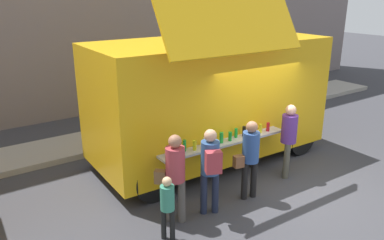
# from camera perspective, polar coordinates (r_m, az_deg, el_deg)

# --- Properties ---
(ground_plane) EXTENTS (60.00, 60.00, 0.00)m
(ground_plane) POSITION_cam_1_polar(r_m,az_deg,el_deg) (8.75, 14.35, -10.00)
(ground_plane) COLOR #38383D
(curb_strip) EXTENTS (28.00, 1.60, 0.15)m
(curb_strip) POSITION_cam_1_polar(r_m,az_deg,el_deg) (10.74, -23.94, -5.11)
(curb_strip) COLOR #9E998E
(curb_strip) RESTS_ON ground
(food_truck_main) EXTENTS (5.78, 3.15, 3.99)m
(food_truck_main) POSITION_cam_1_polar(r_m,az_deg,el_deg) (9.43, 2.71, 3.47)
(food_truck_main) COLOR #EBAC14
(food_truck_main) RESTS_ON ground
(trash_bin) EXTENTS (0.60, 0.60, 0.99)m
(trash_bin) POSITION_cam_1_polar(r_m,az_deg,el_deg) (13.97, 9.95, 3.39)
(trash_bin) COLOR #2E6338
(trash_bin) RESTS_ON ground
(customer_front_ordering) EXTENTS (0.55, 0.34, 1.68)m
(customer_front_ordering) POSITION_cam_1_polar(r_m,az_deg,el_deg) (7.85, 8.53, -4.94)
(customer_front_ordering) COLOR black
(customer_front_ordering) RESTS_ON ground
(customer_mid_with_backpack) EXTENTS (0.45, 0.56, 1.72)m
(customer_mid_with_backpack) POSITION_cam_1_polar(r_m,az_deg,el_deg) (7.20, 2.75, -6.50)
(customer_mid_with_backpack) COLOR #1D2339
(customer_mid_with_backpack) RESTS_ON ground
(customer_rear_waiting) EXTENTS (0.50, 0.49, 1.72)m
(customer_rear_waiting) POSITION_cam_1_polar(r_m,az_deg,el_deg) (6.98, -2.61, -7.60)
(customer_rear_waiting) COLOR #504B46
(customer_rear_waiting) RESTS_ON ground
(customer_extra_browsing) EXTENTS (0.35, 0.35, 1.72)m
(customer_extra_browsing) POSITION_cam_1_polar(r_m,az_deg,el_deg) (8.94, 14.11, -2.08)
(customer_extra_browsing) COLOR #4D4B3F
(customer_extra_browsing) RESTS_ON ground
(child_near_queue) EXTENTS (0.24, 0.24, 1.19)m
(child_near_queue) POSITION_cam_1_polar(r_m,az_deg,el_deg) (6.65, -3.65, -12.10)
(child_near_queue) COLOR black
(child_near_queue) RESTS_ON ground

